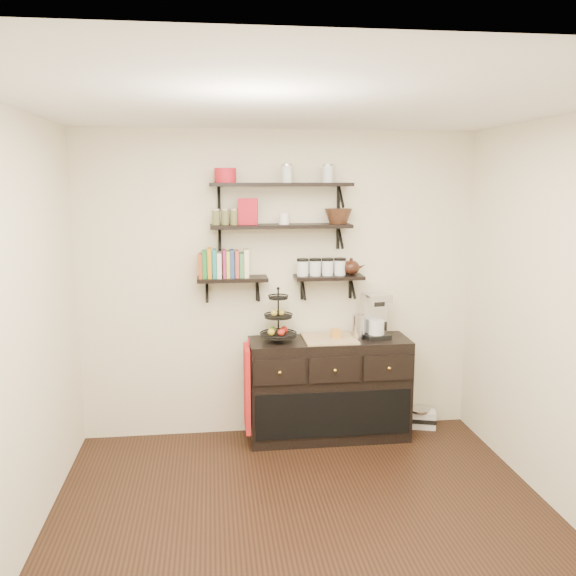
{
  "coord_description": "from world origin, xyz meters",
  "views": [
    {
      "loc": [
        -0.59,
        -3.55,
        2.27
      ],
      "look_at": [
        0.0,
        1.15,
        1.43
      ],
      "focal_mm": 38.0,
      "sensor_mm": 36.0,
      "label": 1
    }
  ],
  "objects": [
    {
      "name": "left_wall",
      "position": [
        -1.75,
        0.0,
        1.35
      ],
      "size": [
        0.02,
        3.5,
        2.7
      ],
      "primitive_type": "cube",
      "color": "silver",
      "rests_on": "ground"
    },
    {
      "name": "fruit_stand",
      "position": [
        -0.03,
        1.52,
        1.06
      ],
      "size": [
        0.31,
        0.31,
        0.45
      ],
      "rotation": [
        0.0,
        0.0,
        0.25
      ],
      "color": "black",
      "rests_on": "sideboard"
    },
    {
      "name": "shelf_low_left",
      "position": [
        -0.42,
        1.63,
        1.43
      ],
      "size": [
        0.6,
        0.25,
        0.23
      ],
      "color": "black",
      "rests_on": "back_wall"
    },
    {
      "name": "apron",
      "position": [
        -0.32,
        1.41,
        0.52
      ],
      "size": [
        0.04,
        0.31,
        0.73
      ],
      "primitive_type": "cube",
      "color": "#B11913",
      "rests_on": "sideboard"
    },
    {
      "name": "radio",
      "position": [
        1.29,
        1.62,
        0.09
      ],
      "size": [
        0.33,
        0.25,
        0.18
      ],
      "rotation": [
        0.0,
        0.0,
        -0.29
      ],
      "color": "silver",
      "rests_on": "floor"
    },
    {
      "name": "shelf_top",
      "position": [
        0.0,
        1.62,
        2.23
      ],
      "size": [
        1.2,
        0.27,
        0.23
      ],
      "color": "black",
      "rests_on": "back_wall"
    },
    {
      "name": "back_wall",
      "position": [
        0.0,
        1.75,
        1.35
      ],
      "size": [
        3.5,
        0.02,
        2.7
      ],
      "primitive_type": "cube",
      "color": "silver",
      "rests_on": "ground"
    },
    {
      "name": "coffee_maker",
      "position": [
        0.82,
        1.54,
        1.09
      ],
      "size": [
        0.25,
        0.25,
        0.4
      ],
      "rotation": [
        0.0,
        0.0,
        0.2
      ],
      "color": "black",
      "rests_on": "sideboard"
    },
    {
      "name": "walnut_bowl",
      "position": [
        0.5,
        1.61,
        1.96
      ],
      "size": [
        0.24,
        0.24,
        0.13
      ],
      "primitive_type": null,
      "color": "black",
      "rests_on": "shelf_mid"
    },
    {
      "name": "thermal_carafe",
      "position": [
        0.66,
        1.49,
        1.01
      ],
      "size": [
        0.11,
        0.11,
        0.22
      ],
      "primitive_type": "cylinder",
      "color": "silver",
      "rests_on": "sideboard"
    },
    {
      "name": "shelf_mid",
      "position": [
        0.0,
        1.62,
        1.88
      ],
      "size": [
        1.2,
        0.27,
        0.23
      ],
      "color": "black",
      "rests_on": "back_wall"
    },
    {
      "name": "cookbooks",
      "position": [
        -0.49,
        1.63,
        1.57
      ],
      "size": [
        0.4,
        0.15,
        0.26
      ],
      "color": "#B0431F",
      "rests_on": "shelf_low_left"
    },
    {
      "name": "glass_canisters",
      "position": [
        0.36,
        1.63,
        1.51
      ],
      "size": [
        0.43,
        0.1,
        0.13
      ],
      "color": "silver",
      "rests_on": "shelf_low_right"
    },
    {
      "name": "floor",
      "position": [
        0.0,
        0.0,
        0.0
      ],
      "size": [
        3.5,
        3.5,
        0.0
      ],
      "primitive_type": "plane",
      "color": "black",
      "rests_on": "ground"
    },
    {
      "name": "shelf_low_right",
      "position": [
        0.42,
        1.63,
        1.43
      ],
      "size": [
        0.6,
        0.25,
        0.23
      ],
      "color": "black",
      "rests_on": "back_wall"
    },
    {
      "name": "candle",
      "position": [
        0.47,
        1.51,
        0.96
      ],
      "size": [
        0.08,
        0.08,
        0.08
      ],
      "primitive_type": "cube",
      "color": "#B6792A",
      "rests_on": "sideboard"
    },
    {
      "name": "recipe_box",
      "position": [
        -0.28,
        1.61,
        2.01
      ],
      "size": [
        0.17,
        0.09,
        0.22
      ],
      "primitive_type": "cube",
      "rotation": [
        0.0,
        0.0,
        -0.19
      ],
      "color": "#B51423",
      "rests_on": "shelf_mid"
    },
    {
      "name": "teapot",
      "position": [
        0.62,
        1.63,
        1.53
      ],
      "size": [
        0.21,
        0.17,
        0.15
      ],
      "primitive_type": null,
      "rotation": [
        0.0,
        0.0,
        0.08
      ],
      "color": "black",
      "rests_on": "shelf_low_right"
    },
    {
      "name": "ramekins",
      "position": [
        0.03,
        1.61,
        1.95
      ],
      "size": [
        0.09,
        0.09,
        0.1
      ],
      "primitive_type": "cylinder",
      "color": "white",
      "rests_on": "shelf_mid"
    },
    {
      "name": "red_pot",
      "position": [
        -0.47,
        1.61,
        2.31
      ],
      "size": [
        0.18,
        0.18,
        0.12
      ],
      "primitive_type": "cylinder",
      "color": "#B51423",
      "rests_on": "shelf_top"
    },
    {
      "name": "ceiling",
      "position": [
        0.0,
        0.0,
        2.7
      ],
      "size": [
        3.5,
        3.5,
        0.02
      ],
      "primitive_type": "cube",
      "color": "white",
      "rests_on": "back_wall"
    },
    {
      "name": "sideboard",
      "position": [
        0.41,
        1.51,
        0.45
      ],
      "size": [
        1.4,
        0.5,
        0.92
      ],
      "color": "black",
      "rests_on": "floor"
    }
  ]
}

